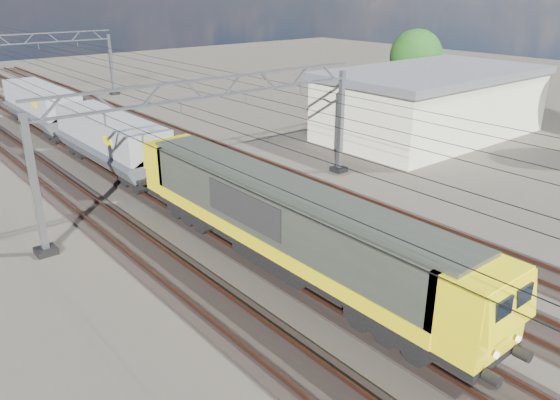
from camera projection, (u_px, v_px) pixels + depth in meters
ground at (263, 228)px, 27.86m from camera, size 160.00×160.00×0.00m
track_outer_west at (156, 261)px, 24.29m from camera, size 2.60×140.00×0.30m
track_loco at (230, 237)px, 26.66m from camera, size 2.60×140.00×0.30m
track_inner_east at (292, 216)px, 29.02m from camera, size 2.60×140.00×0.30m
track_outer_east at (345, 199)px, 31.38m from camera, size 2.60×140.00×0.30m
catenary_gantry_mid at (216, 138)px, 29.32m from camera, size 19.90×0.90×7.11m
catenary_gantry_far at (21, 67)px, 55.23m from camera, size 19.90×0.90×7.11m
overhead_wires at (177, 93)px, 31.52m from camera, size 12.03×140.00×0.53m
locomotive at (283, 220)px, 22.92m from camera, size 2.76×21.10×3.62m
hopper_wagon_lead at (111, 138)px, 35.69m from camera, size 3.38×13.00×3.25m
hopper_wagon_mid at (42, 104)px, 45.91m from camera, size 3.38×13.00×3.25m
industrial_shed at (432, 103)px, 44.18m from camera, size 18.60×10.60×5.40m
tree_far at (419, 58)px, 53.90m from camera, size 5.60×5.20×7.70m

